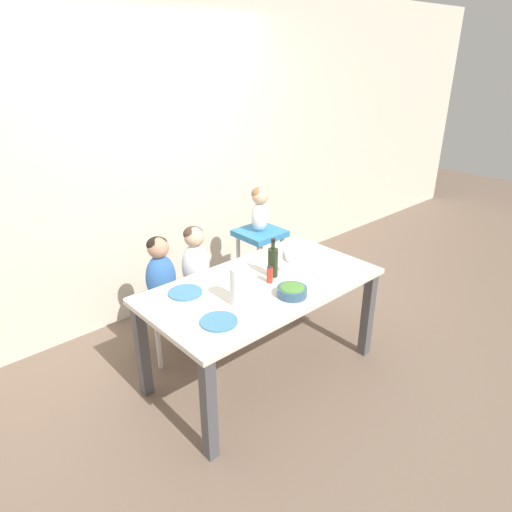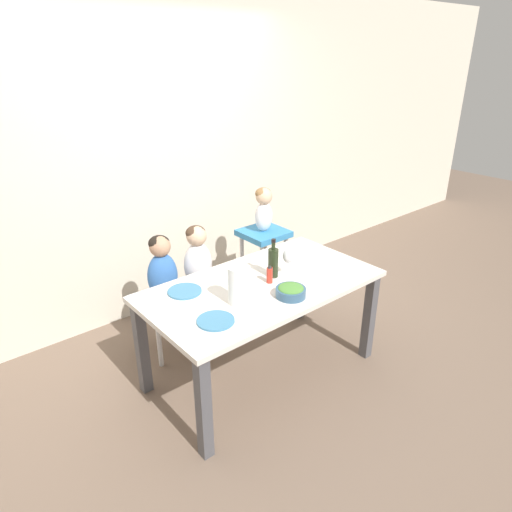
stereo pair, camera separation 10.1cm
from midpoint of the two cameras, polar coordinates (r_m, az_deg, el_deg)
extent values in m
plane|color=#705B4C|center=(3.47, -0.13, -14.18)|extent=(14.00, 14.00, 0.00)
cube|color=beige|center=(3.93, -13.92, 11.71)|extent=(10.00, 0.06, 2.70)
cube|color=silver|center=(3.08, -0.14, -3.72)|extent=(1.60, 0.85, 0.03)
cube|color=#4C4C51|center=(2.68, -7.05, -18.51)|extent=(0.07, 0.07, 0.70)
cube|color=#4C4C51|center=(3.54, 12.97, -7.14)|extent=(0.07, 0.07, 0.70)
cube|color=#4C4C51|center=(3.18, -14.92, -11.34)|extent=(0.07, 0.07, 0.70)
cube|color=#4C4C51|center=(3.94, 4.33, -3.15)|extent=(0.07, 0.07, 0.70)
cylinder|color=silver|center=(3.47, -12.91, -10.77)|extent=(0.04, 0.04, 0.41)
cylinder|color=silver|center=(3.60, -8.50, -8.96)|extent=(0.04, 0.04, 0.41)
cylinder|color=silver|center=(3.71, -15.42, -8.54)|extent=(0.04, 0.04, 0.41)
cylinder|color=silver|center=(3.83, -11.20, -6.94)|extent=(0.04, 0.04, 0.41)
cube|color=white|center=(3.53, -12.33, -5.65)|extent=(0.43, 0.42, 0.05)
cylinder|color=silver|center=(3.59, -8.58, -8.99)|extent=(0.04, 0.04, 0.41)
cylinder|color=silver|center=(3.75, -4.53, -7.27)|extent=(0.04, 0.04, 0.41)
cylinder|color=silver|center=(3.83, -11.29, -6.97)|extent=(0.04, 0.04, 0.41)
cylinder|color=silver|center=(3.97, -7.37, -5.44)|extent=(0.04, 0.04, 0.41)
cube|color=white|center=(3.67, -8.15, -4.08)|extent=(0.43, 0.42, 0.05)
cylinder|color=silver|center=(3.90, -0.38, -3.33)|extent=(0.04, 0.04, 0.70)
cylinder|color=silver|center=(4.07, 2.46, -2.14)|extent=(0.04, 0.04, 0.70)
cylinder|color=silver|center=(4.08, -2.92, -2.02)|extent=(0.04, 0.04, 0.70)
cylinder|color=silver|center=(4.24, -0.09, -0.93)|extent=(0.04, 0.04, 0.70)
cube|color=teal|center=(3.92, -0.24, 2.86)|extent=(0.37, 0.36, 0.05)
ellipsoid|color=#3366B2|center=(3.43, -12.63, -2.66)|extent=(0.23, 0.18, 0.36)
sphere|color=tan|center=(3.33, -13.00, 1.01)|extent=(0.16, 0.16, 0.16)
ellipsoid|color=black|center=(3.33, -13.12, 1.43)|extent=(0.15, 0.15, 0.11)
ellipsoid|color=silver|center=(3.58, -8.34, -1.18)|extent=(0.23, 0.18, 0.36)
sphere|color=#D6AD89|center=(3.48, -8.58, 2.39)|extent=(0.16, 0.16, 0.16)
ellipsoid|color=#473323|center=(3.48, -8.69, 2.79)|extent=(0.15, 0.15, 0.11)
ellipsoid|color=silver|center=(3.87, -0.25, 4.95)|extent=(0.16, 0.13, 0.25)
sphere|color=#D6AD89|center=(3.81, -0.25, 7.50)|extent=(0.14, 0.14, 0.14)
ellipsoid|color=olive|center=(3.81, -0.34, 7.83)|extent=(0.14, 0.13, 0.10)
cylinder|color=#232D19|center=(3.12, 1.19, -0.84)|extent=(0.07, 0.07, 0.20)
cylinder|color=#232D19|center=(3.07, 1.21, 1.49)|extent=(0.03, 0.03, 0.07)
cylinder|color=black|center=(3.06, 1.22, 1.95)|extent=(0.03, 0.03, 0.02)
cylinder|color=white|center=(2.78, -3.25, -3.74)|extent=(0.11, 0.11, 0.24)
cylinder|color=white|center=(3.19, 3.02, -2.26)|extent=(0.06, 0.06, 0.00)
cylinder|color=white|center=(3.17, 3.04, -1.51)|extent=(0.01, 0.01, 0.09)
ellipsoid|color=white|center=(3.13, 3.08, 0.07)|extent=(0.08, 0.08, 0.10)
cylinder|color=#335675|center=(2.91, 3.53, -4.48)|extent=(0.19, 0.19, 0.06)
ellipsoid|color=#4C8438|center=(2.90, 3.54, -3.98)|extent=(0.16, 0.16, 0.04)
cylinder|color=teal|center=(2.66, -5.76, -8.15)|extent=(0.22, 0.22, 0.01)
cylinder|color=teal|center=(2.99, -9.79, -4.52)|extent=(0.22, 0.22, 0.01)
cylinder|color=red|center=(3.06, 0.78, -2.39)|extent=(0.04, 0.04, 0.11)
cone|color=black|center=(3.03, 0.79, -1.30)|extent=(0.03, 0.03, 0.02)
camera|label=1|loc=(0.05, -90.95, -0.43)|focal=32.00mm
camera|label=2|loc=(0.05, 89.05, 0.43)|focal=32.00mm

